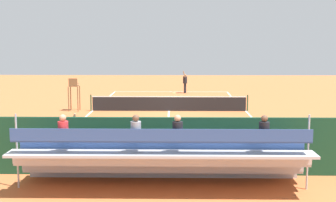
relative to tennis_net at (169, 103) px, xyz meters
The scene contains 13 objects.
ground_plane 0.50m from the tennis_net, ahead, with size 60.00×60.00×0.00m, color #BC6033.
court_line_markings 0.50m from the tennis_net, 90.00° to the right, with size 10.10×22.20×0.01m.
tennis_net is the anchor object (origin of this frame).
backdrop_wall 14.01m from the tennis_net, 90.00° to the left, with size 18.00×0.16×2.00m, color #194228.
bleacher_stand 15.39m from the tennis_net, 89.68° to the left, with size 9.06×2.40×2.48m.
umpire_chair 6.25m from the tennis_net, ahead, with size 0.67×0.67×2.14m.
courtside_bench 13.36m from the tennis_net, 96.58° to the left, with size 1.80×0.40×0.93m.
equipment_bag 13.40m from the tennis_net, 89.99° to the left, with size 0.90×0.36×0.36m, color #334C8C.
tennis_player 10.09m from the tennis_net, 97.10° to the right, with size 0.46×0.56×1.93m.
tennis_racket 9.96m from the tennis_net, 91.93° to the right, with size 0.57×0.32×0.03m.
tennis_ball_near 6.97m from the tennis_net, 98.43° to the right, with size 0.07×0.07×0.07m, color #CCDB33.
tennis_ball_far 7.73m from the tennis_net, 110.92° to the right, with size 0.07×0.07×0.07m, color #CCDB33.
line_judge 13.45m from the tennis_net, 75.37° to the left, with size 0.43×0.55×1.93m.
Camera 1 is at (-0.42, 29.13, 4.61)m, focal length 48.37 mm.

